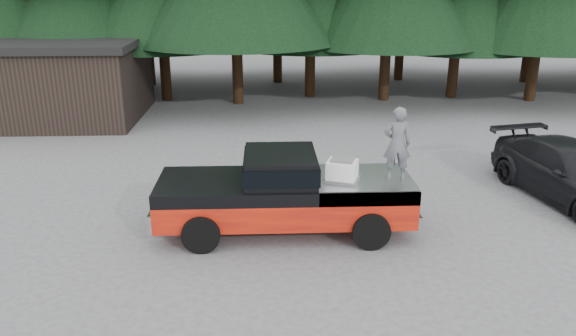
{
  "coord_description": "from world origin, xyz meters",
  "views": [
    {
      "loc": [
        0.2,
        -11.64,
        5.71
      ],
      "look_at": [
        0.71,
        0.0,
        1.7
      ],
      "focal_mm": 35.0,
      "sensor_mm": 36.0,
      "label": 1
    }
  ],
  "objects_px": {
    "parked_car": "(572,173)",
    "utility_building": "(42,78)",
    "man_on_bed": "(397,144)",
    "pickup_truck": "(285,204)",
    "air_compressor": "(342,171)"
  },
  "relations": [
    {
      "from": "parked_car",
      "to": "man_on_bed",
      "type": "bearing_deg",
      "value": -172.22
    },
    {
      "from": "pickup_truck",
      "to": "utility_building",
      "type": "relative_size",
      "value": 0.71
    },
    {
      "from": "man_on_bed",
      "to": "air_compressor",
      "type": "bearing_deg",
      "value": 6.79
    },
    {
      "from": "parked_car",
      "to": "utility_building",
      "type": "bearing_deg",
      "value": 138.55
    },
    {
      "from": "pickup_truck",
      "to": "air_compressor",
      "type": "bearing_deg",
      "value": -10.98
    },
    {
      "from": "air_compressor",
      "to": "parked_car",
      "type": "height_order",
      "value": "air_compressor"
    },
    {
      "from": "pickup_truck",
      "to": "utility_building",
      "type": "bearing_deg",
      "value": 129.79
    },
    {
      "from": "utility_building",
      "to": "parked_car",
      "type": "bearing_deg",
      "value": -29.9
    },
    {
      "from": "utility_building",
      "to": "man_on_bed",
      "type": "bearing_deg",
      "value": -44.17
    },
    {
      "from": "pickup_truck",
      "to": "man_on_bed",
      "type": "height_order",
      "value": "man_on_bed"
    },
    {
      "from": "parked_car",
      "to": "air_compressor",
      "type": "bearing_deg",
      "value": -175.39
    },
    {
      "from": "pickup_truck",
      "to": "air_compressor",
      "type": "height_order",
      "value": "air_compressor"
    },
    {
      "from": "man_on_bed",
      "to": "utility_building",
      "type": "relative_size",
      "value": 0.2
    },
    {
      "from": "pickup_truck",
      "to": "air_compressor",
      "type": "relative_size",
      "value": 9.19
    },
    {
      "from": "pickup_truck",
      "to": "parked_car",
      "type": "xyz_separation_m",
      "value": [
        7.7,
        1.61,
        0.09
      ]
    }
  ]
}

